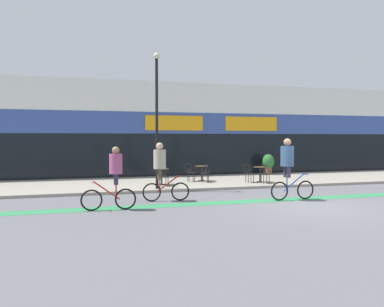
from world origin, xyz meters
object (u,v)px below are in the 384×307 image
object	(u,v)px
cafe_chair_1_side	(190,171)
cyclist_1	(288,164)
cafe_chair_1_near	(205,172)
cafe_chair_2_near	(266,173)
cafe_chair_0_near	(165,175)
planter_pot	(268,163)
cafe_chair_2_side	(248,172)
lamp_post	(157,111)
bistro_table_1	(202,170)
cyclist_2	(161,167)
bistro_table_0	(162,173)
bistro_table_2	(260,171)
cyclist_0	(114,174)

from	to	relation	value
cafe_chair_1_side	cyclist_1	size ratio (longest dim) A/B	0.40
cafe_chair_1_near	cafe_chair_2_near	bearing A→B (deg)	-108.77
cafe_chair_2_near	cafe_chair_0_near	bearing A→B (deg)	88.87
planter_pot	cafe_chair_2_side	bearing A→B (deg)	-129.85
cafe_chair_2_near	lamp_post	world-z (taller)	lamp_post
bistro_table_1	cafe_chair_1_side	size ratio (longest dim) A/B	0.84
cafe_chair_0_near	cafe_chair_1_near	size ratio (longest dim) A/B	1.00
cyclist_2	cafe_chair_2_near	bearing A→B (deg)	31.39
cyclist_1	lamp_post	bearing A→B (deg)	139.12
cyclist_1	bistro_table_0	bearing A→B (deg)	126.95
bistro_table_0	cyclist_1	world-z (taller)	cyclist_1
bistro_table_0	lamp_post	distance (m)	3.06
cafe_chair_1_near	cyclist_1	distance (m)	5.32
bistro_table_0	cafe_chair_0_near	world-z (taller)	cafe_chair_0_near
bistro_table_0	cafe_chair_2_near	world-z (taller)	cafe_chair_2_near
cafe_chair_2_side	planter_pot	bearing A→B (deg)	48.90
lamp_post	cafe_chair_1_side	bearing A→B (deg)	46.83
bistro_table_0	cafe_chair_2_near	distance (m)	4.90
cafe_chair_0_near	cafe_chair_2_side	xyz separation A→B (m)	(4.17, 0.29, 0.00)
cafe_chair_1_near	cyclist_2	world-z (taller)	cyclist_2
cafe_chair_1_near	cafe_chair_1_side	xyz separation A→B (m)	(-0.62, 0.63, 0.00)
bistro_table_1	cafe_chair_0_near	xyz separation A→B (m)	(-2.20, -1.51, -0.02)
cafe_chair_1_side	cyclist_2	distance (m)	5.21
bistro_table_0	cafe_chair_1_near	bearing A→B (deg)	6.81
lamp_post	cyclist_2	size ratio (longest dim) A/B	2.71
lamp_post	bistro_table_2	bearing A→B (deg)	10.30
bistro_table_0	cyclist_1	bearing A→B (deg)	-51.93
planter_pot	cyclist_1	bearing A→B (deg)	-112.56
cafe_chair_1_side	cyclist_0	xyz separation A→B (m)	(-4.10, -5.83, 0.50)
cyclist_2	bistro_table_2	bearing A→B (deg)	36.30
bistro_table_1	cafe_chair_1_near	bearing A→B (deg)	-90.77
cafe_chair_1_side	bistro_table_0	bearing A→B (deg)	-149.91
cafe_chair_1_near	planter_pot	size ratio (longest dim) A/B	0.75
bistro_table_1	cyclist_2	size ratio (longest dim) A/B	0.36
cafe_chair_1_near	cyclist_2	bearing A→B (deg)	149.81
lamp_post	cyclist_0	world-z (taller)	lamp_post
bistro_table_0	cafe_chair_1_near	world-z (taller)	cafe_chair_1_near
cafe_chair_1_near	cyclist_2	distance (m)	5.01
planter_pot	bistro_table_0	bearing A→B (deg)	-156.61
cafe_chair_2_near	lamp_post	xyz separation A→B (m)	(-5.26, -0.33, 2.75)
cafe_chair_1_near	cyclist_0	distance (m)	7.04
bistro_table_2	bistro_table_0	bearing A→B (deg)	176.07
bistro_table_2	cyclist_0	bearing A→B (deg)	-147.78
cafe_chair_0_near	cyclist_2	distance (m)	3.25
lamp_post	cyclist_1	size ratio (longest dim) A/B	2.53
bistro_table_0	cyclist_2	bearing A→B (deg)	-101.44
cafe_chair_1_near	lamp_post	size ratio (longest dim) A/B	0.16
bistro_table_0	cafe_chair_2_side	distance (m)	4.20
bistro_table_1	cyclist_2	xyz separation A→B (m)	(-2.97, -4.62, 0.58)
cafe_chair_1_near	cafe_chair_2_side	bearing A→B (deg)	-100.40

